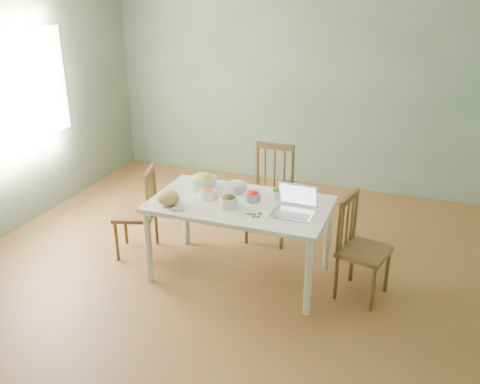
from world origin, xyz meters
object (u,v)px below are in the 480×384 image
(chair_far, at_px, (269,195))
(laptop, at_px, (293,202))
(bowl_squash, at_px, (203,181))
(dining_table, at_px, (240,239))
(chair_right, at_px, (364,249))
(bread_boule, at_px, (168,198))
(chair_left, at_px, (135,212))

(chair_far, height_order, laptop, chair_far)
(chair_far, bearing_deg, bowl_squash, -128.58)
(dining_table, xyz_separation_m, chair_right, (1.12, 0.05, 0.09))
(dining_table, distance_m, bread_boule, 0.77)
(bowl_squash, xyz_separation_m, laptop, (0.95, -0.28, 0.04))
(dining_table, distance_m, bowl_squash, 0.66)
(bowl_squash, height_order, laptop, laptop)
(chair_far, distance_m, laptop, 1.08)
(chair_far, bearing_deg, bread_boule, -120.69)
(laptop, bearing_deg, chair_far, 119.45)
(chair_far, distance_m, chair_right, 1.33)
(dining_table, distance_m, chair_left, 1.13)
(chair_right, bearing_deg, dining_table, 106.08)
(bowl_squash, relative_size, laptop, 0.74)
(chair_right, bearing_deg, chair_far, 69.00)
(bowl_squash, bearing_deg, dining_table, -22.87)
(chair_far, distance_m, bread_boule, 1.26)
(chair_far, bearing_deg, chair_left, -148.17)
(chair_left, xyz_separation_m, laptop, (1.64, -0.14, 0.41))
(chair_far, xyz_separation_m, laptop, (0.48, -0.90, 0.36))
(dining_table, relative_size, chair_left, 1.76)
(chair_left, xyz_separation_m, bread_boule, (0.56, -0.31, 0.36))
(chair_far, relative_size, bowl_squash, 3.92)
(chair_left, relative_size, bread_boule, 4.54)
(chair_right, bearing_deg, laptop, 117.01)
(dining_table, relative_size, bread_boule, 7.99)
(dining_table, relative_size, laptop, 4.57)
(bread_boule, bearing_deg, laptop, 8.95)
(chair_left, distance_m, laptop, 1.70)
(chair_right, relative_size, bowl_squash, 3.58)
(dining_table, bearing_deg, bowl_squash, 157.13)
(bread_boule, bearing_deg, chair_far, 60.51)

